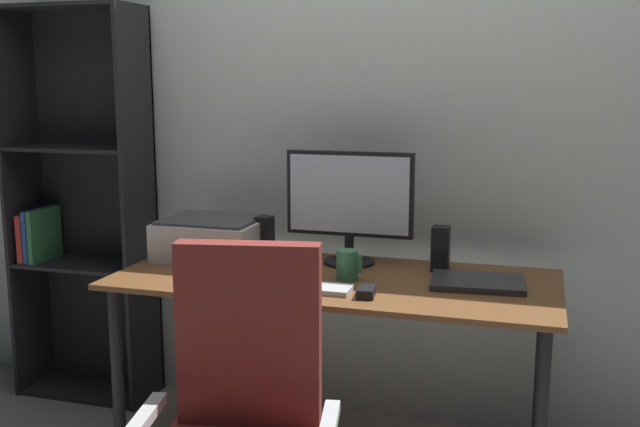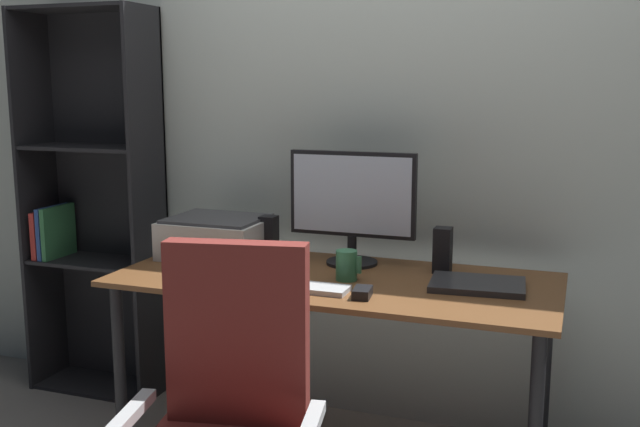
{
  "view_description": "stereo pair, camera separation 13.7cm",
  "coord_description": "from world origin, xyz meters",
  "px_view_note": "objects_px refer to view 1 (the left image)",
  "views": [
    {
      "loc": [
        0.7,
        -2.49,
        1.44
      ],
      "look_at": [
        -0.05,
        -0.02,
        0.98
      ],
      "focal_mm": 41.16,
      "sensor_mm": 36.0,
      "label": 1
    },
    {
      "loc": [
        0.83,
        -2.45,
        1.44
      ],
      "look_at": [
        -0.05,
        -0.02,
        0.98
      ],
      "focal_mm": 41.16,
      "sensor_mm": 36.0,
      "label": 2
    }
  ],
  "objects_px": {
    "laptop": "(478,282)",
    "desk": "(334,299)",
    "keyboard": "(309,288)",
    "mouse": "(366,292)",
    "speaker_right": "(440,249)",
    "speaker_left": "(265,237)",
    "bookshelf": "(82,208)",
    "coffee_mug": "(347,265)",
    "monitor": "(350,201)",
    "printer": "(213,238)"
  },
  "relations": [
    {
      "from": "coffee_mug",
      "to": "speaker_right",
      "type": "xyz_separation_m",
      "value": [
        0.3,
        0.23,
        0.03
      ]
    },
    {
      "from": "mouse",
      "to": "laptop",
      "type": "bearing_deg",
      "value": 29.33
    },
    {
      "from": "coffee_mug",
      "to": "speaker_left",
      "type": "distance_m",
      "value": 0.46
    },
    {
      "from": "coffee_mug",
      "to": "printer",
      "type": "height_order",
      "value": "printer"
    },
    {
      "from": "keyboard",
      "to": "coffee_mug",
      "type": "height_order",
      "value": "coffee_mug"
    },
    {
      "from": "monitor",
      "to": "keyboard",
      "type": "bearing_deg",
      "value": -95.36
    },
    {
      "from": "monitor",
      "to": "mouse",
      "type": "xyz_separation_m",
      "value": [
        0.17,
        -0.42,
        -0.23
      ]
    },
    {
      "from": "laptop",
      "to": "desk",
      "type": "bearing_deg",
      "value": 179.15
    },
    {
      "from": "monitor",
      "to": "mouse",
      "type": "relative_size",
      "value": 5.2
    },
    {
      "from": "bookshelf",
      "to": "speaker_left",
      "type": "bearing_deg",
      "value": -8.91
    },
    {
      "from": "keyboard",
      "to": "mouse",
      "type": "bearing_deg",
      "value": -5.62
    },
    {
      "from": "coffee_mug",
      "to": "bookshelf",
      "type": "height_order",
      "value": "bookshelf"
    },
    {
      "from": "speaker_left",
      "to": "speaker_right",
      "type": "bearing_deg",
      "value": 0.0
    },
    {
      "from": "keyboard",
      "to": "desk",
      "type": "bearing_deg",
      "value": 79.76
    },
    {
      "from": "monitor",
      "to": "keyboard",
      "type": "relative_size",
      "value": 1.72
    },
    {
      "from": "desk",
      "to": "speaker_right",
      "type": "distance_m",
      "value": 0.44
    },
    {
      "from": "bookshelf",
      "to": "laptop",
      "type": "bearing_deg",
      "value": -9.9
    },
    {
      "from": "speaker_left",
      "to": "printer",
      "type": "height_order",
      "value": "speaker_left"
    },
    {
      "from": "desk",
      "to": "monitor",
      "type": "xyz_separation_m",
      "value": [
        0.0,
        0.21,
        0.33
      ]
    },
    {
      "from": "mouse",
      "to": "bookshelf",
      "type": "bearing_deg",
      "value": 152.53
    },
    {
      "from": "desk",
      "to": "printer",
      "type": "distance_m",
      "value": 0.6
    },
    {
      "from": "keyboard",
      "to": "speaker_right",
      "type": "distance_m",
      "value": 0.56
    },
    {
      "from": "keyboard",
      "to": "speaker_left",
      "type": "bearing_deg",
      "value": 128.56
    },
    {
      "from": "coffee_mug",
      "to": "speaker_right",
      "type": "height_order",
      "value": "speaker_right"
    },
    {
      "from": "monitor",
      "to": "mouse",
      "type": "bearing_deg",
      "value": -68.52
    },
    {
      "from": "monitor",
      "to": "laptop",
      "type": "xyz_separation_m",
      "value": [
        0.51,
        -0.17,
        -0.24
      ]
    },
    {
      "from": "keyboard",
      "to": "speaker_right",
      "type": "xyz_separation_m",
      "value": [
        0.39,
        0.39,
        0.08
      ]
    },
    {
      "from": "coffee_mug",
      "to": "printer",
      "type": "xyz_separation_m",
      "value": [
        -0.61,
        0.18,
        0.03
      ]
    },
    {
      "from": "monitor",
      "to": "bookshelf",
      "type": "xyz_separation_m",
      "value": [
        -1.3,
        0.14,
        -0.12
      ]
    },
    {
      "from": "desk",
      "to": "speaker_left",
      "type": "distance_m",
      "value": 0.44
    },
    {
      "from": "monitor",
      "to": "speaker_right",
      "type": "xyz_separation_m",
      "value": [
        0.35,
        -0.01,
        -0.16
      ]
    },
    {
      "from": "mouse",
      "to": "speaker_right",
      "type": "xyz_separation_m",
      "value": [
        0.19,
        0.41,
        0.07
      ]
    },
    {
      "from": "speaker_right",
      "to": "printer",
      "type": "xyz_separation_m",
      "value": [
        -0.91,
        -0.05,
        -0.0
      ]
    },
    {
      "from": "coffee_mug",
      "to": "bookshelf",
      "type": "xyz_separation_m",
      "value": [
        -1.35,
        0.37,
        0.08
      ]
    },
    {
      "from": "desk",
      "to": "keyboard",
      "type": "xyz_separation_m",
      "value": [
        -0.03,
        -0.19,
        0.09
      ]
    },
    {
      "from": "bookshelf",
      "to": "speaker_right",
      "type": "bearing_deg",
      "value": -5.14
    },
    {
      "from": "desk",
      "to": "bookshelf",
      "type": "height_order",
      "value": "bookshelf"
    },
    {
      "from": "keyboard",
      "to": "printer",
      "type": "bearing_deg",
      "value": 146.45
    },
    {
      "from": "desk",
      "to": "keyboard",
      "type": "bearing_deg",
      "value": -100.12
    },
    {
      "from": "desk",
      "to": "monitor",
      "type": "bearing_deg",
      "value": 89.09
    },
    {
      "from": "monitor",
      "to": "printer",
      "type": "relative_size",
      "value": 1.25
    },
    {
      "from": "mouse",
      "to": "coffee_mug",
      "type": "height_order",
      "value": "coffee_mug"
    },
    {
      "from": "speaker_right",
      "to": "bookshelf",
      "type": "relative_size",
      "value": 0.1
    },
    {
      "from": "keyboard",
      "to": "laptop",
      "type": "height_order",
      "value": "laptop"
    },
    {
      "from": "speaker_left",
      "to": "printer",
      "type": "xyz_separation_m",
      "value": [
        -0.21,
        -0.05,
        -0.0
      ]
    },
    {
      "from": "laptop",
      "to": "speaker_left",
      "type": "xyz_separation_m",
      "value": [
        -0.86,
        0.17,
        0.07
      ]
    },
    {
      "from": "printer",
      "to": "bookshelf",
      "type": "height_order",
      "value": "bookshelf"
    },
    {
      "from": "desk",
      "to": "speaker_right",
      "type": "xyz_separation_m",
      "value": [
        0.36,
        0.2,
        0.17
      ]
    },
    {
      "from": "laptop",
      "to": "mouse",
      "type": "bearing_deg",
      "value": -148.84
    },
    {
      "from": "mouse",
      "to": "desk",
      "type": "bearing_deg",
      "value": 122.03
    }
  ]
}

